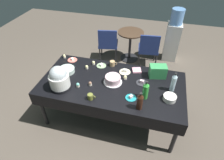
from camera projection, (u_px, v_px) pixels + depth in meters
ground at (112, 114)px, 3.39m from camera, size 9.00×9.00×0.00m
potluck_table at (112, 86)px, 2.95m from camera, size 2.20×1.10×0.75m
frosted_layer_cake at (113, 80)px, 2.88m from camera, size 0.29×0.29×0.12m
slow_cooker at (59, 79)px, 2.71m from camera, size 0.30×0.30×0.37m
glass_salad_bowl at (67, 70)px, 3.10m from camera, size 0.26×0.26×0.07m
ceramic_snack_bowl at (170, 98)px, 2.60m from camera, size 0.18×0.18×0.07m
dessert_plate_sage at (101, 65)px, 3.24m from camera, size 0.17×0.17×0.04m
dessert_plate_coral at (72, 60)px, 3.38m from camera, size 0.17×0.17×0.04m
dessert_plate_charcoal at (142, 82)px, 2.89m from camera, size 0.17×0.17×0.05m
dessert_plate_teal at (131, 97)px, 2.64m from camera, size 0.16×0.16×0.04m
dessert_plate_cream at (125, 71)px, 3.10m from camera, size 0.18×0.18×0.06m
cupcake_rose at (64, 56)px, 3.43m from camera, size 0.05×0.05×0.07m
cupcake_vanilla at (78, 85)px, 2.81m from camera, size 0.05×0.05×0.07m
cupcake_berry at (90, 84)px, 2.84m from camera, size 0.05×0.05×0.07m
cupcake_lemon at (125, 78)px, 2.95m from camera, size 0.05×0.05×0.07m
cupcake_cocoa at (87, 67)px, 3.17m from camera, size 0.05×0.05×0.07m
cupcake_mint at (93, 63)px, 3.27m from camera, size 0.05×0.05×0.07m
soda_bottle_water at (173, 83)px, 2.68m from camera, size 0.07×0.07×0.31m
soda_bottle_cola at (140, 101)px, 2.43m from camera, size 0.08×0.08×0.27m
soda_bottle_lime_soda at (146, 90)px, 2.57m from camera, size 0.08×0.08×0.29m
coffee_mug_tan at (113, 63)px, 3.23m from camera, size 0.13×0.09×0.09m
coffee_mug_olive at (91, 97)px, 2.61m from camera, size 0.12×0.08×0.08m
soda_carton at (158, 71)px, 2.96m from camera, size 0.29×0.21×0.20m
paper_napkin_stack at (137, 70)px, 3.13m from camera, size 0.17×0.17×0.02m
maroon_chair_left at (108, 43)px, 4.42m from camera, size 0.52×0.52×0.85m
maroon_chair_right at (149, 48)px, 4.23m from camera, size 0.49×0.49×0.85m
round_cafe_table at (130, 41)px, 4.48m from camera, size 0.60×0.60×0.72m
water_cooler at (173, 37)px, 4.44m from camera, size 0.32×0.32×1.24m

